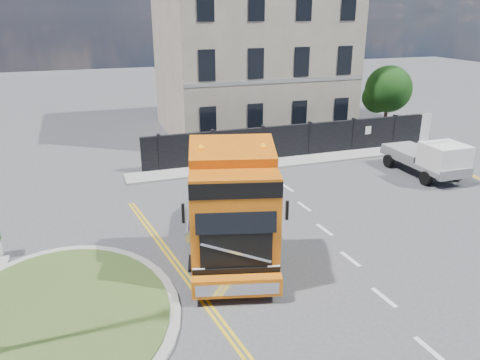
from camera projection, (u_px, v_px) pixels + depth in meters
name	position (u px, v px, depth m)	size (l,w,h in m)	color
ground	(252.00, 236.00, 18.22)	(120.00, 120.00, 0.00)	#424244
traffic_island	(60.00, 315.00, 13.37)	(6.80, 6.80, 0.17)	gray
hoarding_fence	(302.00, 140.00, 27.89)	(18.80, 0.25, 2.00)	black
georgian_building	(251.00, 49.00, 32.75)	(12.30, 10.30, 12.80)	#BFB298
tree	(386.00, 91.00, 32.35)	(3.20, 3.20, 4.80)	#382619
pavement_far	(300.00, 161.00, 27.24)	(20.00, 1.60, 0.12)	gray
truck	(232.00, 212.00, 15.65)	(4.40, 7.61, 4.29)	black
flatbed_pickup	(435.00, 159.00, 24.04)	(2.19, 4.91, 2.04)	slate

